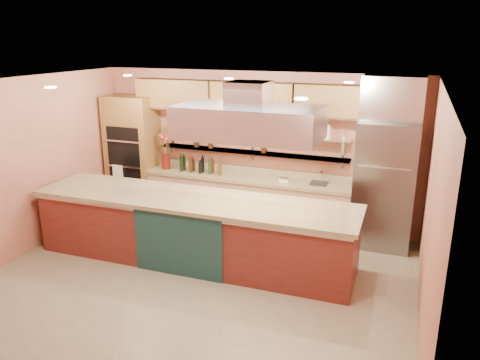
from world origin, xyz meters
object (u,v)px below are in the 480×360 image
at_px(flower_vase, 166,162).
at_px(island, 194,229).
at_px(refrigerator, 384,185).
at_px(kitchen_scale, 284,179).
at_px(green_canister, 217,126).
at_px(copper_kettle, 204,126).

bearing_deg(flower_vase, island, -49.87).
bearing_deg(flower_vase, refrigerator, -0.14).
relative_size(kitchen_scale, green_canister, 1.03).
bearing_deg(kitchen_scale, island, -97.95).
xyz_separation_m(island, flower_vase, (-1.38, 1.63, 0.56)).
distance_m(refrigerator, flower_vase, 4.06).
bearing_deg(island, green_canister, 100.77).
bearing_deg(copper_kettle, kitchen_scale, -7.68).
xyz_separation_m(refrigerator, island, (-2.68, -1.62, -0.53)).
bearing_deg(flower_vase, kitchen_scale, 0.00).
xyz_separation_m(copper_kettle, green_canister, (0.26, 0.00, 0.01)).
bearing_deg(kitchen_scale, refrigerator, 22.98).
distance_m(refrigerator, island, 3.18).
height_order(flower_vase, green_canister, green_canister).
bearing_deg(copper_kettle, flower_vase, -163.34).
distance_m(flower_vase, copper_kettle, 1.05).
relative_size(kitchen_scale, copper_kettle, 0.93).
bearing_deg(refrigerator, copper_kettle, 176.04).
relative_size(flower_vase, kitchen_scale, 1.74).
bearing_deg(green_canister, refrigerator, -4.30).
height_order(refrigerator, kitchen_scale, refrigerator).
distance_m(island, flower_vase, 2.21).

